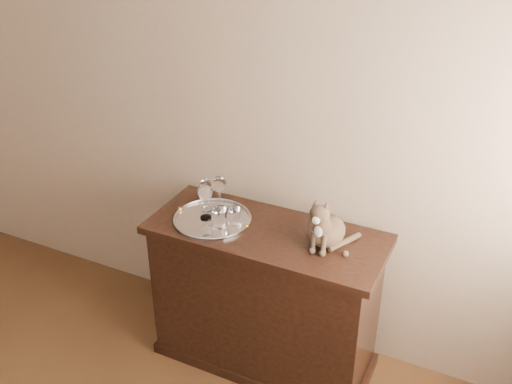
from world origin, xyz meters
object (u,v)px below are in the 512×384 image
wine_glass_a (206,195)px  tumbler_a (219,218)px  tray (212,220)px  cat (327,218)px  wine_glass_b (220,193)px  sideboard (265,298)px  tumbler_c (234,216)px  wine_glass_d (205,201)px

wine_glass_a → tumbler_a: 0.18m
tray → cat: 0.61m
tumbler_a → cat: 0.54m
wine_glass_b → tumbler_a: size_ratio=2.06×
wine_glass_b → wine_glass_a: bearing=-146.7°
sideboard → tumbler_c: size_ratio=15.03×
sideboard → wine_glass_b: bearing=165.1°
tumbler_a → cat: (0.53, 0.10, 0.09)m
sideboard → tray: bearing=-174.0°
tumbler_c → cat: 0.48m
wine_glass_a → tumbler_a: size_ratio=1.96×
tumbler_c → wine_glass_b: bearing=145.0°
sideboard → tumbler_c: bearing=-175.1°
sideboard → cat: cat is taller
wine_glass_b → tumbler_c: bearing=-35.0°
sideboard → wine_glass_d: wine_glass_d is taller
tray → wine_glass_b: bearing=98.0°
wine_glass_a → wine_glass_d: 0.08m
wine_glass_d → cat: cat is taller
tumbler_a → tumbler_c: 0.08m
sideboard → tray: tray is taller
tray → wine_glass_b: size_ratio=2.12×
tray → wine_glass_a: 0.14m
tray → wine_glass_d: size_ratio=2.01×
wine_glass_a → wine_glass_d: bearing=-61.1°
tumbler_a → tumbler_c: size_ratio=1.15×
wine_glass_b → wine_glass_d: (-0.02, -0.11, 0.01)m
sideboard → wine_glass_d: 0.62m
tumbler_c → cat: (0.47, 0.04, 0.09)m
sideboard → cat: bearing=5.1°
sideboard → tray: size_ratio=3.00×
tumbler_a → tray: bearing=147.8°
tray → tumbler_a: size_ratio=4.37×
wine_glass_d → tumbler_c: (0.15, 0.02, -0.06)m
tray → tumbler_c: (0.12, 0.02, 0.04)m
wine_glass_d → sideboard: bearing=5.7°
wine_glass_d → tumbler_a: 0.12m
tumbler_c → wine_glass_a: bearing=164.2°
wine_glass_d → cat: 0.63m
wine_glass_b → cat: bearing=-5.1°
sideboard → tumbler_a: 0.53m
tray → wine_glass_d: (-0.04, -0.00, 0.10)m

